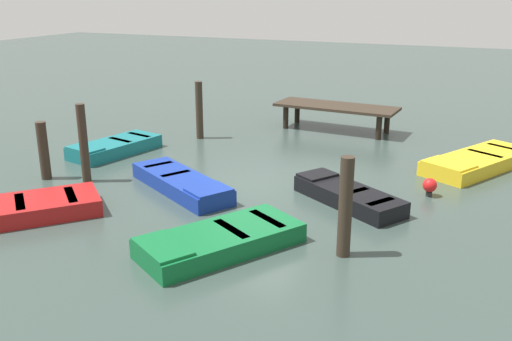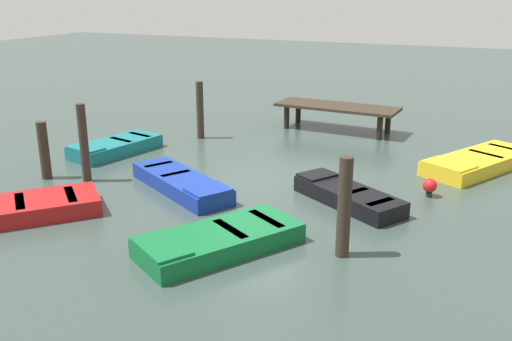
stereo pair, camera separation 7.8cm
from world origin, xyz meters
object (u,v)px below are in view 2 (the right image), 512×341
object	(u,v)px
rowboat_yellow	(479,162)
mooring_piling_center	(84,143)
rowboat_green	(219,240)
rowboat_blue	(181,183)
rowboat_black	(347,195)
rowboat_red	(4,211)
mooring_piling_near_right	(200,110)
marker_buoy	(430,186)
rowboat_teal	(115,147)
dock_segment	(337,109)
mooring_piling_mid_left	(44,150)
mooring_piling_far_right	(344,208)

from	to	relation	value
rowboat_yellow	mooring_piling_center	bearing A→B (deg)	-32.25
rowboat_yellow	rowboat_green	bearing A→B (deg)	-1.53
rowboat_blue	rowboat_black	xyz separation A→B (m)	(4.22, 0.86, 0.00)
rowboat_red	rowboat_yellow	distance (m)	12.88
rowboat_green	mooring_piling_near_right	size ratio (longest dim) A/B	1.80
rowboat_blue	mooring_piling_center	distance (m)	2.93
rowboat_red	marker_buoy	world-z (taller)	marker_buoy
rowboat_teal	rowboat_red	bearing A→B (deg)	23.54
dock_segment	rowboat_green	bearing A→B (deg)	-82.76
rowboat_red	mooring_piling_mid_left	xyz separation A→B (m)	(-1.25, 2.65, 0.59)
rowboat_green	mooring_piling_mid_left	size ratio (longest dim) A/B	2.23
rowboat_teal	rowboat_black	xyz separation A→B (m)	(7.98, -1.29, -0.00)
rowboat_blue	rowboat_black	bearing A→B (deg)	41.65
rowboat_black	rowboat_green	bearing A→B (deg)	96.38
rowboat_green	marker_buoy	size ratio (longest dim) A/B	7.50
rowboat_yellow	dock_segment	bearing A→B (deg)	-90.22
dock_segment	mooring_piling_far_right	bearing A→B (deg)	-69.28
rowboat_teal	rowboat_green	world-z (taller)	same
rowboat_green	mooring_piling_far_right	distance (m)	2.61
rowboat_yellow	marker_buoy	bearing A→B (deg)	9.57
mooring_piling_mid_left	mooring_piling_near_right	distance (m)	5.86
rowboat_teal	rowboat_green	xyz separation A→B (m)	(6.27, -4.87, -0.00)
rowboat_teal	rowboat_black	distance (m)	8.08
mooring_piling_mid_left	mooring_piling_near_right	size ratio (longest dim) A/B	0.81
rowboat_teal	mooring_piling_mid_left	bearing A→B (deg)	8.53
rowboat_yellow	mooring_piling_far_right	size ratio (longest dim) A/B	2.04
mooring_piling_mid_left	marker_buoy	bearing A→B (deg)	15.95
rowboat_yellow	mooring_piling_mid_left	xyz separation A→B (m)	(-10.95, -5.82, 0.59)
rowboat_green	mooring_piling_mid_left	world-z (taller)	mooring_piling_mid_left
rowboat_black	mooring_piling_far_right	size ratio (longest dim) A/B	1.52
mooring_piling_near_right	dock_segment	bearing A→B (deg)	36.53
dock_segment	mooring_piling_near_right	size ratio (longest dim) A/B	2.27
mooring_piling_center	mooring_piling_far_right	bearing A→B (deg)	-11.41
rowboat_teal	marker_buoy	distance (m)	9.76
rowboat_yellow	marker_buoy	size ratio (longest dim) A/B	8.70
mooring_piling_far_right	mooring_piling_center	bearing A→B (deg)	168.59
mooring_piling_center	rowboat_green	bearing A→B (deg)	-23.68
mooring_piling_far_right	mooring_piling_mid_left	bearing A→B (deg)	171.75
mooring_piling_near_right	marker_buoy	xyz separation A→B (m)	(8.18, -2.73, -0.72)
rowboat_yellow	mooring_piling_far_right	distance (m)	7.46
mooring_piling_center	rowboat_yellow	bearing A→B (deg)	29.65
rowboat_red	mooring_piling_mid_left	world-z (taller)	mooring_piling_mid_left
rowboat_red	rowboat_green	size ratio (longest dim) A/B	1.12
rowboat_yellow	mooring_piling_center	distance (m)	11.27
marker_buoy	rowboat_black	bearing A→B (deg)	-143.31
mooring_piling_center	rowboat_teal	bearing A→B (deg)	111.21
marker_buoy	mooring_piling_mid_left	bearing A→B (deg)	-164.05
dock_segment	mooring_piling_center	xyz separation A→B (m)	(-4.64, -8.32, 0.26)
rowboat_yellow	mooring_piling_near_right	distance (m)	9.21
rowboat_blue	marker_buoy	size ratio (longest dim) A/B	7.61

